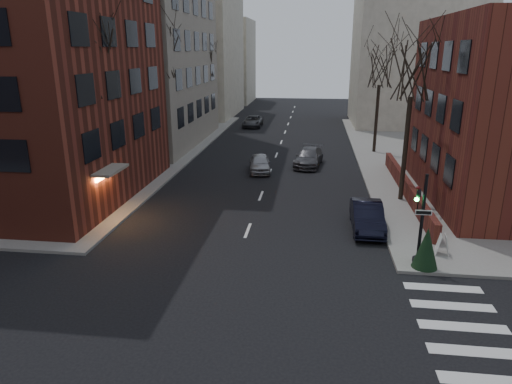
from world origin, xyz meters
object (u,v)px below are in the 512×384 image
at_px(car_lane_silver, 260,163).
at_px(car_lane_far, 253,121).
at_px(tree_right_a, 413,69).
at_px(evergreen_shrub, 426,248).
at_px(tree_left_b, 161,52).
at_px(car_lane_gray, 309,157).
at_px(sandwich_board, 442,244).
at_px(streetlamp_near, 156,119).
at_px(traffic_signal, 420,225).
at_px(streetlamp_far, 214,94).
at_px(parked_sedan, 367,216).
at_px(tree_left_a, 90,62).
at_px(tree_left_c, 204,60).
at_px(tree_right_b, 380,67).

relative_size(car_lane_silver, car_lane_far, 0.83).
bearing_deg(tree_right_a, evergreen_shrub, -93.69).
bearing_deg(tree_right_a, tree_left_b, 155.56).
relative_size(tree_left_b, tree_right_a, 1.11).
bearing_deg(car_lane_gray, sandwich_board, -61.13).
relative_size(tree_left_b, streetlamp_near, 1.72).
relative_size(tree_left_b, evergreen_shrub, 5.98).
bearing_deg(traffic_signal, evergreen_shrub, -63.15).
height_order(tree_left_b, streetlamp_far, tree_left_b).
relative_size(tree_left_b, sandwich_board, 11.50).
distance_m(streetlamp_near, car_lane_silver, 8.48).
relative_size(streetlamp_far, parked_sedan, 1.42).
bearing_deg(traffic_signal, sandwich_board, 36.57).
relative_size(streetlamp_near, evergreen_shrub, 3.48).
bearing_deg(tree_left_a, car_lane_silver, 51.64).
height_order(tree_left_a, streetlamp_near, tree_left_a).
distance_m(tree_left_a, tree_left_c, 26.00).
xyz_separation_m(tree_left_a, car_lane_far, (4.60, 31.33, -7.81)).
xyz_separation_m(tree_left_c, streetlamp_near, (0.60, -18.00, -3.79)).
distance_m(tree_left_a, tree_right_a, 18.05).
distance_m(parked_sedan, evergreen_shrub, 4.90).
relative_size(tree_left_a, car_lane_gray, 2.12).
bearing_deg(streetlamp_near, car_lane_gray, 21.88).
relative_size(sandwich_board, evergreen_shrub, 0.52).
height_order(traffic_signal, streetlamp_near, streetlamp_near).
xyz_separation_m(tree_left_a, streetlamp_far, (0.60, 28.00, -4.23)).
height_order(car_lane_gray, sandwich_board, car_lane_gray).
bearing_deg(car_lane_silver, evergreen_shrub, -67.69).
bearing_deg(tree_left_a, streetlamp_near, 85.71).
distance_m(tree_left_b, car_lane_far, 21.51).
bearing_deg(tree_left_c, tree_left_a, -90.00).
relative_size(traffic_signal, parked_sedan, 0.91).
relative_size(tree_right_a, car_lane_far, 2.06).
relative_size(tree_right_b, car_lane_far, 1.94).
xyz_separation_m(tree_right_a, sandwich_board, (0.47, -8.02, -7.41)).
bearing_deg(streetlamp_far, evergreen_shrub, -63.93).
height_order(tree_left_b, evergreen_shrub, tree_left_b).
bearing_deg(streetlamp_far, sandwich_board, -61.38).
bearing_deg(car_lane_far, evergreen_shrub, -71.77).
relative_size(tree_left_b, streetlamp_far, 1.72).
relative_size(tree_right_a, car_lane_gray, 2.01).
height_order(parked_sedan, car_lane_gray, parked_sedan).
xyz_separation_m(traffic_signal, car_lane_far, (-12.14, 36.33, -1.25)).
bearing_deg(tree_right_a, car_lane_gray, 124.72).
xyz_separation_m(traffic_signal, sandwich_board, (1.33, 0.99, -1.29)).
relative_size(tree_left_b, car_lane_silver, 2.74).
height_order(tree_left_c, parked_sedan, tree_left_c).
bearing_deg(car_lane_far, traffic_signal, -71.89).
xyz_separation_m(car_lane_far, evergreen_shrub, (12.39, -36.83, 0.40)).
bearing_deg(tree_right_a, tree_left_a, -167.20).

